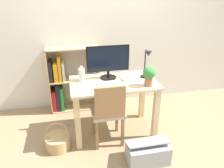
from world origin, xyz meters
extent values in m
plane|color=#997F5B|center=(0.00, 0.00, 0.00)|extent=(10.00, 10.00, 0.00)
cube|color=silver|center=(0.00, 0.93, 1.30)|extent=(8.00, 0.05, 2.60)
cube|color=#D8BC8C|center=(0.00, 0.00, 0.74)|extent=(1.11, 0.65, 0.03)
cube|color=#D8BC8C|center=(-0.50, -0.27, 0.36)|extent=(0.07, 0.07, 0.73)
cube|color=#D8BC8C|center=(0.50, -0.27, 0.36)|extent=(0.07, 0.07, 0.73)
cube|color=#D8BC8C|center=(-0.50, 0.27, 0.36)|extent=(0.07, 0.07, 0.73)
cube|color=#D8BC8C|center=(0.50, 0.27, 0.36)|extent=(0.07, 0.07, 0.73)
cylinder|color=black|center=(-0.04, 0.14, 0.77)|extent=(0.21, 0.21, 0.02)
cylinder|color=black|center=(-0.04, 0.14, 0.82)|extent=(0.04, 0.04, 0.10)
cube|color=black|center=(-0.04, 0.14, 1.03)|extent=(0.56, 0.02, 0.34)
cube|color=black|center=(-0.04, 0.14, 1.03)|extent=(0.54, 0.03, 0.32)
cube|color=silver|center=(-0.07, -0.05, 0.77)|extent=(0.32, 0.14, 0.02)
cylinder|color=silver|center=(-0.40, 0.11, 0.84)|extent=(0.08, 0.08, 0.17)
sphere|color=silver|center=(-0.40, 0.11, 0.94)|extent=(0.04, 0.04, 0.04)
cylinder|color=black|center=(0.44, 0.07, 0.77)|extent=(0.10, 0.10, 0.02)
cylinder|color=black|center=(0.44, 0.07, 0.96)|extent=(0.02, 0.02, 0.36)
cylinder|color=black|center=(0.44, 0.02, 1.13)|extent=(0.01, 0.10, 0.01)
cone|color=black|center=(0.44, -0.03, 1.11)|extent=(0.08, 0.08, 0.06)
cylinder|color=#9E6647|center=(0.39, -0.20, 0.81)|extent=(0.10, 0.10, 0.11)
sphere|color=#388C3D|center=(0.39, -0.20, 0.93)|extent=(0.16, 0.16, 0.16)
cube|color=#9E937F|center=(-0.12, -0.18, 0.44)|extent=(0.40, 0.40, 0.04)
cube|color=olive|center=(-0.12, -0.37, 0.66)|extent=(0.36, 0.03, 0.40)
cube|color=olive|center=(-0.28, -0.34, 0.21)|extent=(0.04, 0.04, 0.42)
cube|color=olive|center=(0.04, -0.34, 0.21)|extent=(0.04, 0.04, 0.42)
cube|color=olive|center=(-0.28, -0.02, 0.21)|extent=(0.04, 0.04, 0.42)
cube|color=olive|center=(0.04, -0.02, 0.21)|extent=(0.04, 0.04, 0.42)
cube|color=tan|center=(-0.87, 0.75, 0.52)|extent=(0.02, 0.28, 1.04)
cube|color=tan|center=(-0.09, 0.75, 0.52)|extent=(0.02, 0.28, 1.04)
cube|color=tan|center=(-0.48, 0.75, 0.01)|extent=(0.79, 0.28, 0.02)
cube|color=tan|center=(-0.48, 0.75, 1.03)|extent=(0.79, 0.28, 0.02)
cube|color=tan|center=(-0.48, 0.75, 0.52)|extent=(0.75, 0.28, 0.02)
cube|color=red|center=(-0.82, 0.75, 0.19)|extent=(0.05, 0.24, 0.35)
cube|color=black|center=(-0.76, 0.75, 0.25)|extent=(0.06, 0.24, 0.46)
cube|color=#2D7F38|center=(-0.70, 0.75, 0.22)|extent=(0.05, 0.24, 0.39)
cube|color=black|center=(-0.82, 0.75, 0.69)|extent=(0.05, 0.24, 0.32)
cube|color=orange|center=(-0.75, 0.75, 0.68)|extent=(0.06, 0.24, 0.29)
cube|color=orange|center=(-0.69, 0.75, 0.73)|extent=(0.05, 0.24, 0.39)
cube|color=beige|center=(-0.64, 0.75, 0.68)|extent=(0.04, 0.24, 0.29)
cylinder|color=tan|center=(-0.76, -0.21, 0.08)|extent=(0.31, 0.31, 0.17)
torus|color=tan|center=(-0.76, -0.21, 0.24)|extent=(0.27, 0.02, 0.27)
cube|color=#999EA3|center=(0.26, -0.67, 0.12)|extent=(0.48, 0.26, 0.23)
cube|color=#999EA3|center=(0.26, -0.61, 0.24)|extent=(0.49, 0.26, 0.11)
camera|label=1|loc=(-0.55, -2.51, 1.89)|focal=35.00mm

